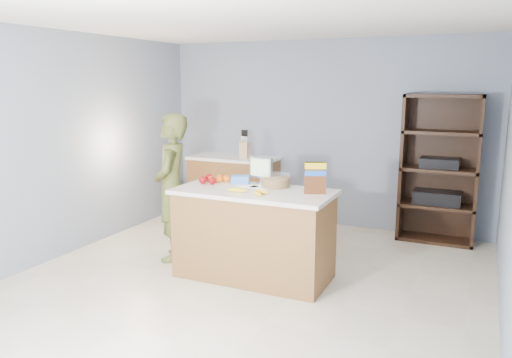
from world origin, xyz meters
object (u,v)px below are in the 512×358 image
at_px(person, 172,188).
at_px(tv, 261,169).
at_px(counter_peninsula, 254,237).
at_px(shelving_unit, 439,172).
at_px(cereal_box, 315,175).

relative_size(person, tv, 5.72).
height_order(counter_peninsula, tv, tv).
height_order(person, tv, person).
bearing_deg(tv, shelving_unit, 47.41).
bearing_deg(cereal_box, shelving_unit, 63.93).
relative_size(counter_peninsula, tv, 5.53).
xyz_separation_m(counter_peninsula, cereal_box, (0.59, 0.09, 0.66)).
bearing_deg(counter_peninsula, cereal_box, 9.00).
height_order(tv, cereal_box, cereal_box).
distance_m(shelving_unit, person, 3.23).
xyz_separation_m(shelving_unit, cereal_box, (-0.96, -1.95, 0.21)).
relative_size(counter_peninsula, cereal_box, 5.19).
bearing_deg(person, cereal_box, 67.12).
xyz_separation_m(person, cereal_box, (1.64, -0.03, 0.27)).
relative_size(shelving_unit, person, 1.12).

